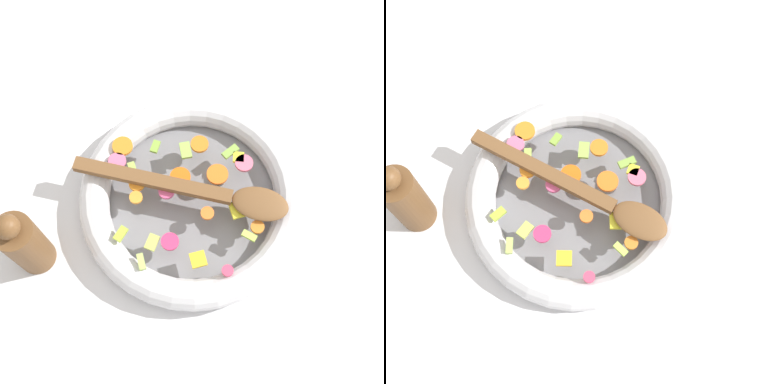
# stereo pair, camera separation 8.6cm
# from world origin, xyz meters

# --- Properties ---
(ground_plane) EXTENTS (4.00, 4.00, 0.00)m
(ground_plane) POSITION_xyz_m (0.00, 0.00, 0.00)
(ground_plane) COLOR silver
(skillet) EXTENTS (0.37, 0.37, 0.05)m
(skillet) POSITION_xyz_m (0.00, 0.00, 0.02)
(skillet) COLOR slate
(skillet) RESTS_ON ground_plane
(chopped_vegetables) EXTENTS (0.26, 0.28, 0.01)m
(chopped_vegetables) POSITION_xyz_m (-0.01, 0.01, 0.05)
(chopped_vegetables) COLOR orange
(chopped_vegetables) RESTS_ON skillet
(wooden_spoon) EXTENTS (0.33, 0.19, 0.01)m
(wooden_spoon) POSITION_xyz_m (0.02, -0.01, 0.06)
(wooden_spoon) COLOR brown
(wooden_spoon) RESTS_ON chopped_vegetables
(pepper_mill) EXTENTS (0.06, 0.06, 0.18)m
(pepper_mill) POSITION_xyz_m (-0.26, -0.04, 0.08)
(pepper_mill) COLOR brown
(pepper_mill) RESTS_ON ground_plane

